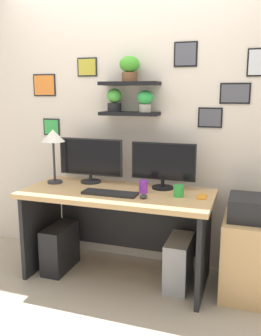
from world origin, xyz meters
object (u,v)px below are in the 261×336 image
object	(u,v)px
keyboard	(110,193)
cell_phone	(202,197)
monitor_right	(163,164)
desk_lamp	(53,140)
printer	(255,208)
computer_tower_left	(60,248)
desk	(119,214)
computer_tower_right	(179,262)
computer_mouse	(143,196)
monitor_left	(91,159)
drawer_cabinet	(252,257)
coffee_mug	(179,191)
pen_cup	(143,187)

from	to	relation	value
keyboard	cell_phone	distance (m)	0.71
monitor_right	cell_phone	size ratio (longest dim) A/B	3.86
desk_lamp	printer	distance (m)	1.75
computer_tower_left	keyboard	bearing A→B (deg)	-8.26
desk	desk_lamp	bearing A→B (deg)	176.53
computer_tower_right	keyboard	bearing A→B (deg)	-166.19
computer_mouse	desk	bearing A→B (deg)	146.58
monitor_left	drawer_cabinet	bearing A→B (deg)	-5.96
desk	coffee_mug	world-z (taller)	coffee_mug
cell_phone	computer_tower_right	bearing A→B (deg)	-175.77
desk	pen_cup	xyz separation A→B (m)	(0.21, -0.02, 0.26)
pen_cup	computer_tower_right	distance (m)	0.67
desk	keyboard	distance (m)	0.27
keyboard	drawer_cabinet	xyz separation A→B (m)	(1.09, 0.17, -0.46)
keyboard	computer_mouse	distance (m)	0.28
keyboard	pen_cup	world-z (taller)	pen_cup
pen_cup	computer_tower_right	world-z (taller)	pen_cup
keyboard	computer_tower_left	bearing A→B (deg)	171.74
monitor_right	computer_mouse	size ratio (longest dim) A/B	6.00
desk	printer	world-z (taller)	printer
keyboard	cell_phone	xyz separation A→B (m)	(0.70, 0.15, -0.01)
cell_phone	desk	bearing A→B (deg)	177.78
monitor_left	pen_cup	distance (m)	0.60
monitor_left	printer	distance (m)	1.43
computer_mouse	cell_phone	size ratio (longest dim) A/B	0.64
monitor_right	desk_lamp	size ratio (longest dim) A/B	1.14
coffee_mug	computer_tower_left	size ratio (longest dim) A/B	0.22
monitor_right	pen_cup	xyz separation A→B (m)	(-0.11, -0.19, -0.15)
cell_phone	drawer_cabinet	xyz separation A→B (m)	(0.39, 0.02, -0.45)
printer	pen_cup	bearing A→B (deg)	-177.17
desk_lamp	drawer_cabinet	distance (m)	1.89
desk_lamp	pen_cup	distance (m)	0.91
monitor_left	cell_phone	xyz separation A→B (m)	(1.01, -0.17, -0.20)
monitor_left	desk_lamp	world-z (taller)	desk_lamp
monitor_left	computer_mouse	distance (m)	0.71
keyboard	desk_lamp	distance (m)	0.74
monitor_right	computer_mouse	bearing A→B (deg)	-101.62
cell_phone	printer	xyz separation A→B (m)	(0.39, 0.02, -0.06)
computer_mouse	desk_lamp	world-z (taller)	desk_lamp
desk	coffee_mug	xyz separation A→B (m)	(0.50, -0.04, 0.26)
monitor_left	desk_lamp	size ratio (longest dim) A/B	1.24
computer_tower_right	computer_mouse	bearing A→B (deg)	-150.09
printer	computer_tower_left	xyz separation A→B (m)	(-1.60, -0.10, -0.49)
computer_mouse	computer_tower_left	bearing A→B (deg)	173.51
monitor_right	keyboard	distance (m)	0.51
drawer_cabinet	printer	world-z (taller)	printer
desk	keyboard	world-z (taller)	keyboard
computer_tower_left	desk	bearing A→B (deg)	8.85
computer_mouse	computer_tower_left	xyz separation A→B (m)	(-0.79, 0.09, -0.57)
keyboard	desk_lamp	size ratio (longest dim) A/B	0.93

